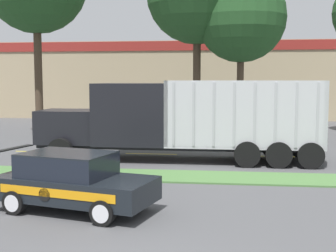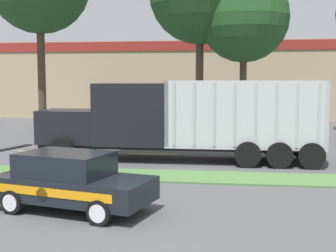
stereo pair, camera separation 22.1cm
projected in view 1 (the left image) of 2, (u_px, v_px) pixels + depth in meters
grass_verge at (185, 176)px, 16.42m from camera, size 120.00×2.03×0.06m
centre_line_3 at (40, 152)px, 22.30m from camera, size 2.40×0.14×0.01m
centre_line_4 at (151, 154)px, 21.62m from camera, size 2.40×0.14×0.01m
centre_line_5 at (270, 156)px, 20.95m from camera, size 2.40×0.14×0.01m
dump_truck_lead at (153, 121)px, 19.87m from camera, size 11.93×2.85×3.39m
rally_car at (73, 181)px, 12.17m from camera, size 4.43×2.77×1.56m
store_building_backdrop at (183, 80)px, 45.83m from camera, size 42.25×12.10×6.75m
tree_behind_right at (241, 8)px, 27.92m from camera, size 5.42×5.42×11.22m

